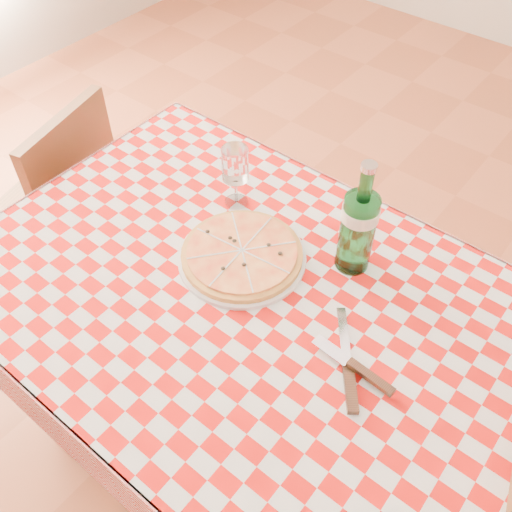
{
  "coord_description": "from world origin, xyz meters",
  "views": [
    {
      "loc": [
        0.51,
        -0.6,
        1.75
      ],
      "look_at": [
        -0.02,
        0.06,
        0.82
      ],
      "focal_mm": 40.0,
      "sensor_mm": 36.0,
      "label": 1
    }
  ],
  "objects_px": {
    "dining_table": "(247,320)",
    "chair_far": "(63,202)",
    "pizza_plate": "(242,254)",
    "water_bottle": "(360,218)",
    "wine_glass": "(236,177)"
  },
  "relations": [
    {
      "from": "chair_far",
      "to": "pizza_plate",
      "type": "xyz_separation_m",
      "value": [
        0.79,
        -0.02,
        0.31
      ]
    },
    {
      "from": "pizza_plate",
      "to": "wine_glass",
      "type": "height_order",
      "value": "wine_glass"
    },
    {
      "from": "pizza_plate",
      "to": "chair_far",
      "type": "bearing_deg",
      "value": 178.6
    },
    {
      "from": "water_bottle",
      "to": "dining_table",
      "type": "bearing_deg",
      "value": -120.86
    },
    {
      "from": "dining_table",
      "to": "water_bottle",
      "type": "height_order",
      "value": "water_bottle"
    },
    {
      "from": "dining_table",
      "to": "wine_glass",
      "type": "xyz_separation_m",
      "value": [
        -0.21,
        0.22,
        0.18
      ]
    },
    {
      "from": "dining_table",
      "to": "water_bottle",
      "type": "relative_size",
      "value": 4.12
    },
    {
      "from": "dining_table",
      "to": "water_bottle",
      "type": "distance_m",
      "value": 0.36
    },
    {
      "from": "water_bottle",
      "to": "wine_glass",
      "type": "distance_m",
      "value": 0.35
    },
    {
      "from": "dining_table",
      "to": "chair_far",
      "type": "height_order",
      "value": "chair_far"
    },
    {
      "from": "chair_far",
      "to": "water_bottle",
      "type": "bearing_deg",
      "value": 172.86
    },
    {
      "from": "pizza_plate",
      "to": "wine_glass",
      "type": "distance_m",
      "value": 0.21
    },
    {
      "from": "chair_far",
      "to": "water_bottle",
      "type": "relative_size",
      "value": 2.83
    },
    {
      "from": "pizza_plate",
      "to": "water_bottle",
      "type": "relative_size",
      "value": 1.03
    },
    {
      "from": "dining_table",
      "to": "wine_glass",
      "type": "relative_size",
      "value": 7.14
    }
  ]
}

